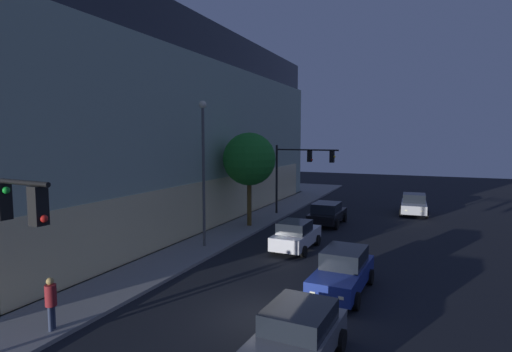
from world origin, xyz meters
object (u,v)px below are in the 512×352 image
at_px(traffic_light_far_corner, 300,165).
at_px(street_lamp_sidewalk, 203,156).
at_px(pedestrian_waiting, 51,299).
at_px(sidewalk_tree, 249,159).
at_px(car_grey, 296,335).
at_px(car_blue, 343,271).
at_px(car_silver, 414,204).
at_px(car_white, 296,235).
at_px(modern_building, 78,129).
at_px(car_black, 327,213).

height_order(traffic_light_far_corner, street_lamp_sidewalk, street_lamp_sidewalk).
height_order(traffic_light_far_corner, pedestrian_waiting, traffic_light_far_corner).
distance_m(street_lamp_sidewalk, sidewalk_tree, 6.04).
xyz_separation_m(street_lamp_sidewalk, car_grey, (-9.39, -8.58, -4.52)).
height_order(car_blue, car_silver, car_blue).
bearing_deg(car_grey, traffic_light_far_corner, 17.04).
xyz_separation_m(car_blue, car_silver, (19.45, -2.02, -0.04)).
bearing_deg(car_grey, sidewalk_tree, 28.71).
bearing_deg(street_lamp_sidewalk, car_white, -69.47).
distance_m(modern_building, street_lamp_sidewalk, 17.26).
distance_m(car_blue, car_black, 13.13).
bearing_deg(car_blue, street_lamp_sidewalk, 68.13).
distance_m(car_blue, car_silver, 19.56).
bearing_deg(street_lamp_sidewalk, car_grey, -137.57).
bearing_deg(modern_building, car_blue, -111.18).
distance_m(car_grey, car_blue, 5.90).
distance_m(car_grey, car_silver, 25.44).
distance_m(traffic_light_far_corner, pedestrian_waiting, 22.27).
bearing_deg(modern_building, car_white, -101.42).
bearing_deg(car_silver, car_grey, 175.17).
bearing_deg(street_lamp_sidewalk, sidewalk_tree, -1.33).
height_order(traffic_light_far_corner, sidewalk_tree, sidewalk_tree).
bearing_deg(car_black, car_blue, -163.74).
distance_m(pedestrian_waiting, car_white, 13.47).
distance_m(modern_building, car_white, 22.34).
bearing_deg(modern_building, car_black, -81.86).
distance_m(street_lamp_sidewalk, car_grey, 13.50).
bearing_deg(sidewalk_tree, car_white, -130.87).
distance_m(sidewalk_tree, car_silver, 15.06).
bearing_deg(car_black, car_silver, -39.77).
bearing_deg(car_black, car_white, 179.42).
bearing_deg(car_grey, car_black, 10.87).
bearing_deg(street_lamp_sidewalk, pedestrian_waiting, -176.09).
bearing_deg(traffic_light_far_corner, street_lamp_sidewalk, 168.20).
relative_size(car_white, car_black, 0.95).
distance_m(pedestrian_waiting, car_black, 20.50).
relative_size(modern_building, sidewalk_tree, 5.77).
bearing_deg(car_grey, car_silver, -4.83).
xyz_separation_m(modern_building, street_lamp_sidewalk, (-6.10, -16.05, -1.79)).
distance_m(street_lamp_sidewalk, car_white, 6.95).
bearing_deg(pedestrian_waiting, modern_building, 44.61).
relative_size(modern_building, car_silver, 8.93).
height_order(car_grey, car_black, car_black).
distance_m(car_grey, car_white, 11.82).
xyz_separation_m(sidewalk_tree, car_grey, (-15.41, -8.44, -4.05)).
height_order(sidewalk_tree, car_silver, sidewalk_tree).
bearing_deg(street_lamp_sidewalk, car_blue, -111.87).
bearing_deg(car_grey, car_white, 17.87).
xyz_separation_m(pedestrian_waiting, car_black, (20.05, -4.28, -0.33)).
relative_size(traffic_light_far_corner, street_lamp_sidewalk, 0.68).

